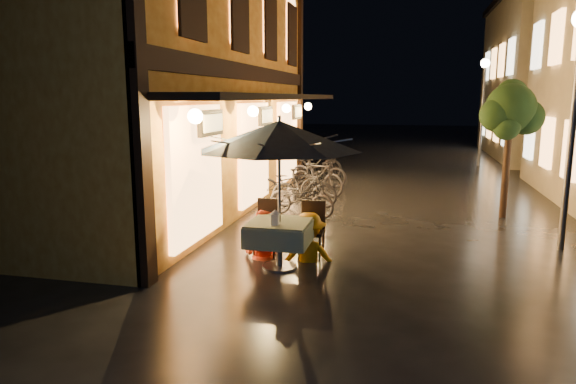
% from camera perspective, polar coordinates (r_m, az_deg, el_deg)
% --- Properties ---
extents(ground, '(90.00, 90.00, 0.00)m').
position_cam_1_polar(ground, '(8.39, 11.14, -8.77)').
color(ground, black).
rests_on(ground, ground).
extents(west_building, '(5.90, 11.40, 7.40)m').
position_cam_1_polar(west_building, '(13.37, -13.59, 14.38)').
color(west_building, orange).
rests_on(west_building, ground).
extents(street_tree, '(1.43, 1.20, 3.15)m').
position_cam_1_polar(street_tree, '(12.63, 23.53, 8.19)').
color(street_tree, black).
rests_on(street_tree, ground).
extents(streetlamp_far, '(0.36, 0.36, 4.23)m').
position_cam_1_polar(streetlamp_far, '(22.10, 20.88, 10.28)').
color(streetlamp_far, '#59595E').
rests_on(streetlamp_far, ground).
extents(cafe_table, '(0.99, 0.99, 0.78)m').
position_cam_1_polar(cafe_table, '(8.28, -0.96, -4.57)').
color(cafe_table, '#59595E').
rests_on(cafe_table, ground).
extents(patio_umbrella, '(2.61, 2.61, 2.46)m').
position_cam_1_polar(patio_umbrella, '(8.02, -1.00, 6.27)').
color(patio_umbrella, '#59595E').
rests_on(patio_umbrella, ground).
extents(cafe_chair_left, '(0.42, 0.42, 0.97)m').
position_cam_1_polar(cafe_chair_left, '(9.08, -2.26, -3.54)').
color(cafe_chair_left, black).
rests_on(cafe_chair_left, ground).
extents(cafe_chair_right, '(0.42, 0.42, 0.97)m').
position_cam_1_polar(cafe_chair_right, '(8.91, 2.71, -3.83)').
color(cafe_chair_right, black).
rests_on(cafe_chair_right, ground).
extents(table_lantern, '(0.16, 0.16, 0.25)m').
position_cam_1_polar(table_lantern, '(7.96, -1.43, -2.74)').
color(table_lantern, white).
rests_on(table_lantern, cafe_table).
extents(person_orange, '(0.90, 0.77, 1.61)m').
position_cam_1_polar(person_orange, '(8.86, -2.84, -2.13)').
color(person_orange, '#F74824').
rests_on(person_orange, ground).
extents(person_yellow, '(1.12, 0.75, 1.61)m').
position_cam_1_polar(person_yellow, '(8.65, 2.33, -2.45)').
color(person_yellow, '#FF9D08').
rests_on(person_yellow, ground).
extents(bicycle_0, '(1.77, 1.03, 0.88)m').
position_cam_1_polar(bicycle_0, '(11.94, 1.47, -0.61)').
color(bicycle_0, black).
rests_on(bicycle_0, ground).
extents(bicycle_1, '(1.67, 0.55, 0.99)m').
position_cam_1_polar(bicycle_1, '(12.80, 1.82, 0.39)').
color(bicycle_1, black).
rests_on(bicycle_1, ground).
extents(bicycle_2, '(1.94, 1.12, 0.96)m').
position_cam_1_polar(bicycle_2, '(13.67, 0.17, 0.99)').
color(bicycle_2, black).
rests_on(bicycle_2, ground).
extents(bicycle_3, '(1.79, 1.18, 1.05)m').
position_cam_1_polar(bicycle_3, '(14.44, 3.25, 1.65)').
color(bicycle_3, black).
rests_on(bicycle_3, ground).
extents(bicycle_4, '(1.97, 1.12, 0.98)m').
position_cam_1_polar(bicycle_4, '(15.99, 3.44, 2.38)').
color(bicycle_4, black).
rests_on(bicycle_4, ground).
extents(bicycle_5, '(1.86, 0.80, 1.08)m').
position_cam_1_polar(bicycle_5, '(17.28, 3.04, 3.17)').
color(bicycle_5, black).
rests_on(bicycle_5, ground).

